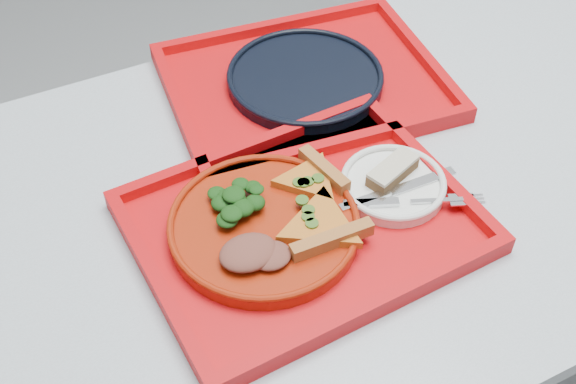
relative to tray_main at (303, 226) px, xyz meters
The scene contains 14 objects.
ground 0.82m from the tray_main, 12.10° to the left, with size 10.00×10.00×0.00m, color gray.
table 0.32m from the tray_main, 12.10° to the left, with size 1.60×0.80×0.75m.
tray_main is the anchor object (origin of this frame).
tray_far 0.31m from the tray_main, 62.13° to the left, with size 0.45×0.35×0.01m, color red.
dinner_plate 0.06m from the tray_main, 169.70° to the left, with size 0.26×0.26×0.02m, color maroon.
side_plate 0.15m from the tray_main, ahead, with size 0.15×0.15×0.01m, color white.
navy_plate 0.31m from the tray_main, 62.13° to the left, with size 0.26×0.26×0.02m, color black.
pizza_slice_a 0.05m from the tray_main, 70.48° to the right, with size 0.13×0.11×0.02m, color gold, non-canonical shape.
pizza_slice_b 0.07m from the tray_main, 55.40° to the left, with size 0.11×0.09×0.02m, color gold, non-canonical shape.
salad_heap 0.10m from the tray_main, 143.14° to the left, with size 0.08×0.07×0.04m, color black.
meat_portion 0.11m from the tray_main, 160.30° to the right, with size 0.08×0.06×0.02m, color brown.
dessert_bar 0.15m from the tray_main, ahead, with size 0.09×0.06×0.02m.
knife 0.15m from the tray_main, ahead, with size 0.18×0.02×0.01m, color silver.
fork 0.15m from the tray_main, 16.83° to the right, with size 0.18×0.02×0.01m, color silver.
Camera 1 is at (-0.62, -0.64, 1.52)m, focal length 45.00 mm.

